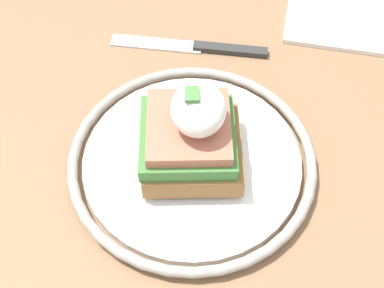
# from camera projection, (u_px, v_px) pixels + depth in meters

# --- Properties ---
(dining_table) EXTENTS (1.04, 0.68, 0.76)m
(dining_table) POSITION_uv_depth(u_px,v_px,m) (197.00, 246.00, 0.61)
(dining_table) COLOR #846042
(dining_table) RESTS_ON ground_plane
(plate) EXTENTS (0.24, 0.24, 0.02)m
(plate) POSITION_uv_depth(u_px,v_px,m) (192.00, 161.00, 0.51)
(plate) COLOR white
(plate) RESTS_ON dining_table
(sandwich) EXTENTS (0.13, 0.09, 0.09)m
(sandwich) POSITION_uv_depth(u_px,v_px,m) (191.00, 134.00, 0.48)
(sandwich) COLOR olive
(sandwich) RESTS_ON plate
(knife) EXTENTS (0.04, 0.18, 0.01)m
(knife) POSITION_uv_depth(u_px,v_px,m) (201.00, 47.00, 0.61)
(knife) COLOR #2D2D2D
(knife) RESTS_ON dining_table
(napkin) EXTENTS (0.16, 0.16, 0.01)m
(napkin) POSITION_uv_depth(u_px,v_px,m) (346.00, 10.00, 0.64)
(napkin) COLOR white
(napkin) RESTS_ON dining_table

